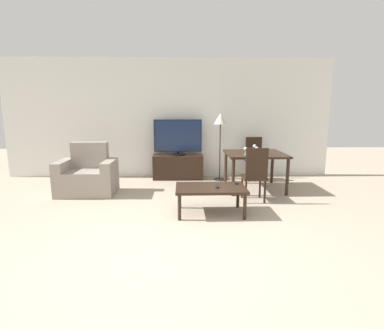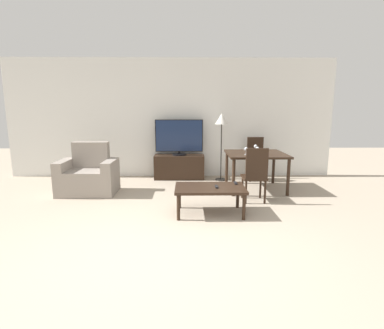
{
  "view_description": "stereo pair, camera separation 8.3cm",
  "coord_description": "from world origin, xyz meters",
  "px_view_note": "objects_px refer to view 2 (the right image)",
  "views": [
    {
      "loc": [
        0.3,
        -2.99,
        1.59
      ],
      "look_at": [
        0.46,
        1.99,
        0.65
      ],
      "focal_mm": 28.0,
      "sensor_mm": 36.0,
      "label": 1
    },
    {
      "loc": [
        0.38,
        -2.99,
        1.59
      ],
      "look_at": [
        0.46,
        1.99,
        0.65
      ],
      "focal_mm": 28.0,
      "sensor_mm": 36.0,
      "label": 2
    }
  ],
  "objects_px": {
    "tv_stand": "(179,167)",
    "dining_chair_near": "(255,173)",
    "wine_glass_right": "(246,149)",
    "remote_primary": "(216,187)",
    "coffee_table": "(210,190)",
    "remote_secondary": "(236,183)",
    "dining_chair_far": "(256,157)",
    "tv": "(179,137)",
    "wine_glass_left": "(257,149)",
    "dining_table": "(256,157)",
    "wine_glass_center": "(256,147)",
    "armchair": "(89,176)",
    "floor_lamp": "(222,124)"
  },
  "relations": [
    {
      "from": "tv_stand",
      "to": "dining_chair_near",
      "type": "height_order",
      "value": "dining_chair_near"
    },
    {
      "from": "wine_glass_right",
      "to": "dining_chair_near",
      "type": "bearing_deg",
      "value": -85.82
    },
    {
      "from": "remote_primary",
      "to": "wine_glass_right",
      "type": "relative_size",
      "value": 1.03
    },
    {
      "from": "coffee_table",
      "to": "remote_secondary",
      "type": "distance_m",
      "value": 0.46
    },
    {
      "from": "dining_chair_far",
      "to": "wine_glass_right",
      "type": "height_order",
      "value": "dining_chair_far"
    },
    {
      "from": "dining_chair_far",
      "to": "remote_primary",
      "type": "height_order",
      "value": "dining_chair_far"
    },
    {
      "from": "dining_chair_near",
      "to": "tv_stand",
      "type": "bearing_deg",
      "value": 126.51
    },
    {
      "from": "remote_secondary",
      "to": "tv",
      "type": "bearing_deg",
      "value": 113.6
    },
    {
      "from": "wine_glass_left",
      "to": "dining_chair_far",
      "type": "bearing_deg",
      "value": 78.26
    },
    {
      "from": "dining_table",
      "to": "wine_glass_center",
      "type": "height_order",
      "value": "wine_glass_center"
    },
    {
      "from": "tv",
      "to": "wine_glass_left",
      "type": "bearing_deg",
      "value": -36.99
    },
    {
      "from": "coffee_table",
      "to": "wine_glass_center",
      "type": "xyz_separation_m",
      "value": [
        1.03,
        1.56,
        0.45
      ]
    },
    {
      "from": "armchair",
      "to": "wine_glass_center",
      "type": "distance_m",
      "value": 3.3
    },
    {
      "from": "dining_table",
      "to": "remote_secondary",
      "type": "relative_size",
      "value": 7.48
    },
    {
      "from": "remote_secondary",
      "to": "tv_stand",
      "type": "bearing_deg",
      "value": 113.58
    },
    {
      "from": "dining_chair_far",
      "to": "coffee_table",
      "type": "bearing_deg",
      "value": -118.1
    },
    {
      "from": "dining_chair_near",
      "to": "wine_glass_right",
      "type": "bearing_deg",
      "value": 94.18
    },
    {
      "from": "tv",
      "to": "coffee_table",
      "type": "height_order",
      "value": "tv"
    },
    {
      "from": "floor_lamp",
      "to": "coffee_table",
      "type": "bearing_deg",
      "value": -100.67
    },
    {
      "from": "remote_primary",
      "to": "remote_secondary",
      "type": "bearing_deg",
      "value": 33.74
    },
    {
      "from": "tv_stand",
      "to": "dining_table",
      "type": "relative_size",
      "value": 1.0
    },
    {
      "from": "coffee_table",
      "to": "dining_chair_far",
      "type": "relative_size",
      "value": 1.11
    },
    {
      "from": "coffee_table",
      "to": "wine_glass_center",
      "type": "relative_size",
      "value": 7.21
    },
    {
      "from": "tv",
      "to": "wine_glass_right",
      "type": "xyz_separation_m",
      "value": [
        1.28,
        -1.18,
        -0.12
      ]
    },
    {
      "from": "tv",
      "to": "dining_chair_near",
      "type": "bearing_deg",
      "value": -53.45
    },
    {
      "from": "tv_stand",
      "to": "dining_table",
      "type": "distance_m",
      "value": 1.83
    },
    {
      "from": "armchair",
      "to": "remote_primary",
      "type": "relative_size",
      "value": 6.92
    },
    {
      "from": "floor_lamp",
      "to": "remote_secondary",
      "type": "bearing_deg",
      "value": -89.73
    },
    {
      "from": "wine_glass_center",
      "to": "armchair",
      "type": "bearing_deg",
      "value": -173.47
    },
    {
      "from": "armchair",
      "to": "floor_lamp",
      "type": "xyz_separation_m",
      "value": [
        2.62,
        0.98,
        0.92
      ]
    },
    {
      "from": "floor_lamp",
      "to": "wine_glass_left",
      "type": "height_order",
      "value": "floor_lamp"
    },
    {
      "from": "remote_primary",
      "to": "wine_glass_center",
      "type": "xyz_separation_m",
      "value": [
        0.93,
        1.59,
        0.4
      ]
    },
    {
      "from": "remote_primary",
      "to": "remote_secondary",
      "type": "distance_m",
      "value": 0.39
    },
    {
      "from": "armchair",
      "to": "remote_primary",
      "type": "bearing_deg",
      "value": -27.76
    },
    {
      "from": "floor_lamp",
      "to": "wine_glass_center",
      "type": "distance_m",
      "value": 0.96
    },
    {
      "from": "tv_stand",
      "to": "dining_chair_near",
      "type": "relative_size",
      "value": 1.19
    },
    {
      "from": "dining_chair_far",
      "to": "wine_glass_right",
      "type": "distance_m",
      "value": 1.21
    },
    {
      "from": "tv",
      "to": "wine_glass_center",
      "type": "height_order",
      "value": "tv"
    },
    {
      "from": "remote_secondary",
      "to": "dining_chair_near",
      "type": "bearing_deg",
      "value": 42.92
    },
    {
      "from": "dining_table",
      "to": "floor_lamp",
      "type": "distance_m",
      "value": 1.14
    },
    {
      "from": "floor_lamp",
      "to": "wine_glass_center",
      "type": "relative_size",
      "value": 10.16
    },
    {
      "from": "dining_chair_far",
      "to": "wine_glass_left",
      "type": "height_order",
      "value": "dining_chair_far"
    },
    {
      "from": "dining_chair_near",
      "to": "remote_secondary",
      "type": "height_order",
      "value": "dining_chair_near"
    },
    {
      "from": "dining_table",
      "to": "wine_glass_center",
      "type": "bearing_deg",
      "value": 81.05
    },
    {
      "from": "dining_chair_far",
      "to": "wine_glass_right",
      "type": "xyz_separation_m",
      "value": [
        -0.44,
        -1.08,
        0.32
      ]
    },
    {
      "from": "dining_table",
      "to": "remote_secondary",
      "type": "distance_m",
      "value": 1.36
    },
    {
      "from": "tv",
      "to": "dining_chair_far",
      "type": "xyz_separation_m",
      "value": [
        1.72,
        -0.1,
        -0.43
      ]
    },
    {
      "from": "floor_lamp",
      "to": "remote_primary",
      "type": "bearing_deg",
      "value": -98.12
    },
    {
      "from": "floor_lamp",
      "to": "wine_glass_center",
      "type": "xyz_separation_m",
      "value": [
        0.62,
        -0.6,
        -0.42
      ]
    },
    {
      "from": "armchair",
      "to": "wine_glass_center",
      "type": "xyz_separation_m",
      "value": [
        3.24,
        0.37,
        0.5
      ]
    }
  ]
}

